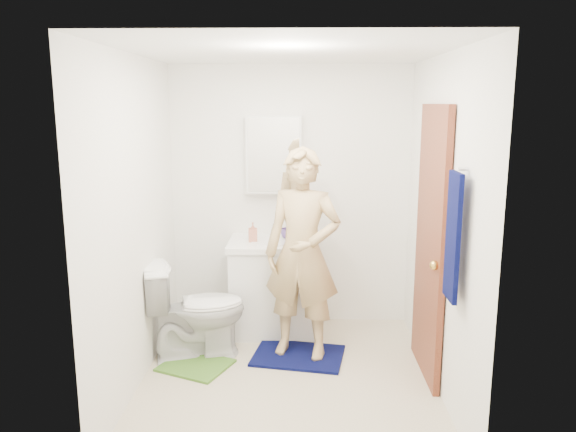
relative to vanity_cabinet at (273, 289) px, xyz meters
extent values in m
cube|color=beige|center=(0.15, -0.91, -0.41)|extent=(2.20, 2.40, 0.02)
cube|color=white|center=(0.15, -0.91, 2.01)|extent=(2.20, 2.40, 0.02)
cube|color=white|center=(0.15, 0.30, 0.80)|extent=(2.20, 0.02, 2.40)
cube|color=white|center=(0.15, -2.12, 0.80)|extent=(2.20, 0.02, 2.40)
cube|color=white|center=(-0.96, -0.91, 0.80)|extent=(0.02, 2.40, 2.40)
cube|color=white|center=(1.26, -0.91, 0.80)|extent=(0.02, 2.40, 2.40)
cube|color=white|center=(0.00, 0.00, 0.00)|extent=(0.75, 0.55, 0.80)
cube|color=white|center=(0.00, 0.00, 0.43)|extent=(0.79, 0.59, 0.05)
cylinder|color=white|center=(0.00, 0.00, 0.44)|extent=(0.40, 0.40, 0.03)
cylinder|color=silver|center=(0.00, 0.18, 0.51)|extent=(0.03, 0.03, 0.12)
cube|color=white|center=(0.00, 0.22, 1.20)|extent=(0.50, 0.12, 0.70)
cube|color=white|center=(0.00, 0.16, 1.20)|extent=(0.46, 0.01, 0.66)
cube|color=brown|center=(1.22, -0.76, 0.62)|extent=(0.05, 0.80, 2.05)
sphere|color=gold|center=(1.18, -1.08, 0.55)|extent=(0.07, 0.07, 0.07)
cube|color=#060A3D|center=(1.18, -1.48, 0.85)|extent=(0.03, 0.24, 0.80)
cylinder|color=silver|center=(1.22, -1.48, 1.27)|extent=(0.06, 0.02, 0.02)
imported|color=white|center=(-0.61, -0.52, 0.00)|extent=(0.88, 0.64, 0.80)
cube|color=#060A3D|center=(0.23, -0.54, -0.39)|extent=(0.80, 0.64, 0.02)
cube|color=#4D822B|center=(-0.59, -0.74, -0.39)|extent=(0.63, 0.59, 0.02)
imported|color=#C3725B|center=(-0.18, -0.02, 0.54)|extent=(0.08, 0.09, 0.17)
imported|color=#604597|center=(0.12, 0.10, 0.50)|extent=(0.12, 0.12, 0.09)
imported|color=tan|center=(0.26, -0.51, 0.47)|extent=(0.71, 0.56, 1.70)
camera|label=1|loc=(0.24, -4.85, 1.65)|focal=35.00mm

